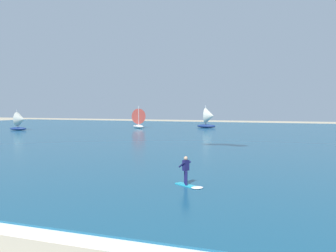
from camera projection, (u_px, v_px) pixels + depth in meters
name	position (u px, v px, depth m)	size (l,w,h in m)	color
ocean	(237.00, 135.00, 55.45)	(160.00, 90.00, 0.10)	navy
shoreline_foam	(90.00, 232.00, 12.88)	(81.93, 2.52, 0.01)	white
kitesurfer	(188.00, 175.00, 19.98)	(1.96, 1.51, 1.67)	#26B2CC
sailboat_center_horizon	(137.00, 118.00, 73.62)	(4.10, 3.92, 4.57)	silver
sailboat_leading	(20.00, 121.00, 66.40)	(3.45, 3.01, 3.90)	navy
sailboat_outermost	(209.00, 117.00, 73.83)	(4.08, 3.45, 4.77)	navy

